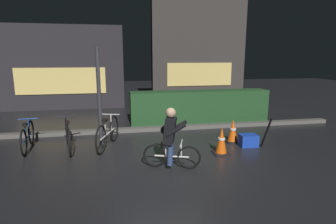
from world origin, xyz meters
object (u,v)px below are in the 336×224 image
at_px(closed_umbrella, 266,133).
at_px(parked_bike_leftmost, 28,136).
at_px(blue_crate, 248,140).
at_px(traffic_cone_near, 221,141).
at_px(traffic_cone_far, 233,131).
at_px(cyclist, 171,138).
at_px(street_post, 99,97).
at_px(parked_bike_left_mid, 68,135).
at_px(parked_bike_center_left, 108,133).

bearing_deg(closed_umbrella, parked_bike_leftmost, -104.10).
distance_m(blue_crate, closed_umbrella, 0.49).
xyz_separation_m(traffic_cone_near, traffic_cone_far, (0.64, 0.81, -0.01)).
distance_m(cyclist, closed_umbrella, 2.64).
xyz_separation_m(street_post, blue_crate, (3.68, -0.90, -1.08)).
relative_size(parked_bike_left_mid, cyclist, 1.34).
bearing_deg(blue_crate, traffic_cone_near, -155.67).
relative_size(street_post, parked_bike_center_left, 1.48).
relative_size(parked_bike_center_left, closed_umbrella, 1.95).
distance_m(traffic_cone_near, closed_umbrella, 1.23).
xyz_separation_m(parked_bike_leftmost, parked_bike_center_left, (1.92, -0.16, 0.03)).
bearing_deg(street_post, parked_bike_center_left, -57.95).
bearing_deg(traffic_cone_far, parked_bike_center_left, 176.61).
bearing_deg(closed_umbrella, traffic_cone_near, -87.07).
xyz_separation_m(parked_bike_center_left, closed_umbrella, (3.82, -0.85, 0.05)).
relative_size(traffic_cone_near, cyclist, 0.51).
relative_size(parked_bike_left_mid, traffic_cone_far, 2.71).
distance_m(traffic_cone_far, blue_crate, 0.50).
xyz_separation_m(traffic_cone_near, closed_umbrella, (1.22, 0.15, 0.09)).
height_order(parked_bike_center_left, cyclist, cyclist).
bearing_deg(parked_bike_center_left, street_post, 48.71).
relative_size(traffic_cone_near, traffic_cone_far, 1.04).
relative_size(street_post, traffic_cone_far, 3.99).
distance_m(street_post, traffic_cone_far, 3.59).
height_order(parked_bike_left_mid, traffic_cone_near, parked_bike_left_mid).
relative_size(traffic_cone_far, cyclist, 0.49).
relative_size(blue_crate, cyclist, 0.35).
distance_m(blue_crate, cyclist, 2.45).
bearing_deg(blue_crate, closed_umbrella, -36.98).
bearing_deg(parked_bike_left_mid, blue_crate, -109.76).
xyz_separation_m(traffic_cone_near, blue_crate, (0.88, 0.40, -0.16)).
bearing_deg(street_post, cyclist, -51.42).
bearing_deg(traffic_cone_far, closed_umbrella, -48.82).
height_order(parked_bike_left_mid, parked_bike_center_left, parked_bike_center_left).
distance_m(street_post, closed_umbrella, 4.25).
relative_size(parked_bike_center_left, traffic_cone_far, 2.69).
xyz_separation_m(parked_bike_left_mid, parked_bike_center_left, (0.95, 0.03, 0.00)).
height_order(street_post, closed_umbrella, street_post).
distance_m(traffic_cone_near, traffic_cone_far, 1.03).
bearing_deg(traffic_cone_far, cyclist, -145.19).
bearing_deg(parked_bike_left_mid, parked_bike_leftmost, 66.70).
bearing_deg(cyclist, blue_crate, 42.36).
xyz_separation_m(traffic_cone_near, cyclist, (-1.32, -0.55, 0.32)).
bearing_deg(street_post, blue_crate, -13.75).
distance_m(parked_bike_leftmost, cyclist, 3.65).
xyz_separation_m(parked_bike_left_mid, traffic_cone_far, (4.20, -0.17, -0.06)).
relative_size(parked_bike_leftmost, parked_bike_left_mid, 0.94).
height_order(parked_bike_center_left, traffic_cone_far, parked_bike_center_left).
height_order(traffic_cone_near, traffic_cone_far, traffic_cone_near).
relative_size(parked_bike_leftmost, traffic_cone_far, 2.54).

